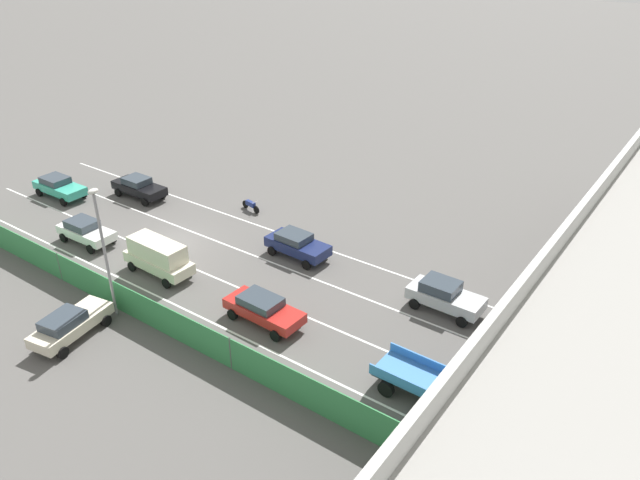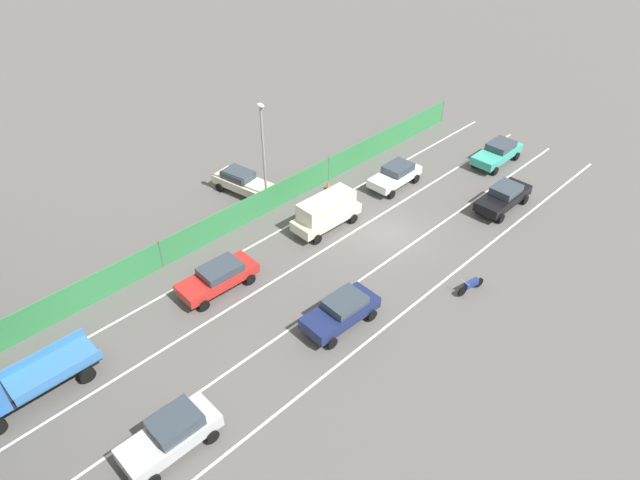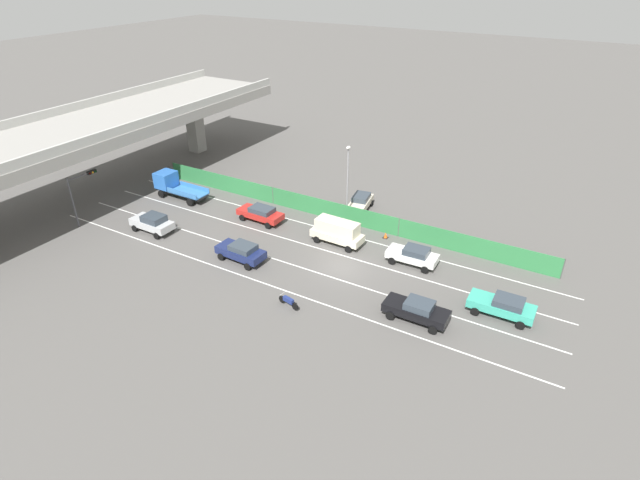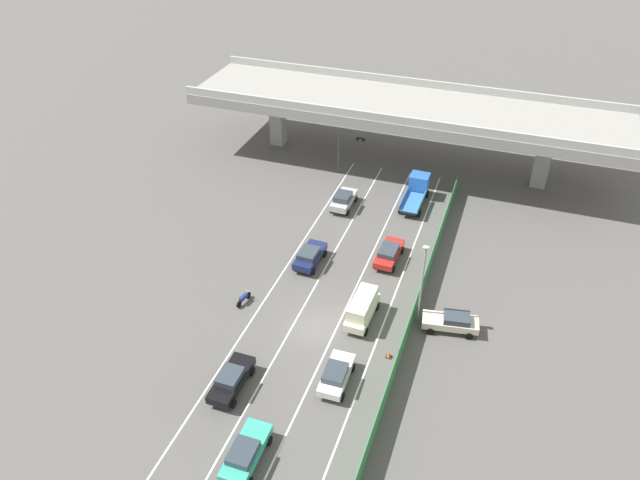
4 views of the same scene
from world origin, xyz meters
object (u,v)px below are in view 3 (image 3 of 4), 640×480
object	(u,v)px
car_sedan_white	(413,255)
traffic_light	(81,188)
car_sedan_black	(417,310)
flatbed_truck_blue	(173,185)
car_sedan_red	(261,213)
motorcycle	(288,301)
traffic_cone	(386,235)
car_van_cream	(337,231)
car_sedan_silver	(152,222)
street_lamp	(348,177)
parked_sedan_cream	(360,202)
car_sedan_navy	(241,251)
car_taxi_teal	(503,306)

from	to	relation	value
car_sedan_white	traffic_light	distance (m)	31.69
car_sedan_black	flatbed_truck_blue	xyz separation A→B (m)	(7.14, 30.49, 0.42)
car_sedan_red	motorcycle	world-z (taller)	car_sedan_red
traffic_cone	car_sedan_white	bearing A→B (deg)	-128.56
car_van_cream	car_sedan_silver	world-z (taller)	car_van_cream
car_sedan_black	flatbed_truck_blue	world-z (taller)	flatbed_truck_blue
car_van_cream	traffic_light	size ratio (longest dim) A/B	0.96
car_sedan_silver	traffic_cone	world-z (taller)	car_sedan_silver
car_sedan_silver	street_lamp	world-z (taller)	street_lamp
car_sedan_red	parked_sedan_cream	distance (m)	10.20
flatbed_truck_blue	parked_sedan_cream	distance (m)	20.27
car_van_cream	car_sedan_white	world-z (taller)	car_van_cream
car_sedan_navy	car_sedan_silver	world-z (taller)	car_sedan_silver
car_van_cream	traffic_cone	size ratio (longest dim) A/B	8.33
car_sedan_white	car_sedan_silver	bearing A→B (deg)	106.45
car_sedan_navy	flatbed_truck_blue	world-z (taller)	flatbed_truck_blue
car_sedan_navy	street_lamp	bearing A→B (deg)	-21.28
parked_sedan_cream	traffic_cone	bearing A→B (deg)	-130.72
car_van_cream	car_sedan_white	size ratio (longest dim) A/B	1.13
car_sedan_black	traffic_cone	distance (m)	12.17
car_van_cream	car_taxi_teal	bearing A→B (deg)	-102.00
car_taxi_teal	traffic_light	world-z (taller)	traffic_light
traffic_cone	car_sedan_black	bearing A→B (deg)	-145.97
car_taxi_teal	parked_sedan_cream	world-z (taller)	car_taxi_teal
car_sedan_white	traffic_light	size ratio (longest dim) A/B	0.86
car_sedan_red	traffic_cone	distance (m)	12.39
car_van_cream	traffic_light	bearing A→B (deg)	110.36
car_sedan_silver	car_sedan_navy	bearing A→B (deg)	-89.74
car_taxi_teal	motorcycle	world-z (taller)	car_taxi_teal
flatbed_truck_blue	street_lamp	world-z (taller)	street_lamp
car_sedan_red	car_sedan_silver	size ratio (longest dim) A/B	1.10
car_sedan_black	car_sedan_white	xyz separation A→B (m)	(7.02, 2.98, -0.01)
car_van_cream	motorcycle	world-z (taller)	car_van_cream
car_sedan_red	street_lamp	xyz separation A→B (m)	(4.29, -7.25, 3.74)
car_sedan_silver	car_sedan_red	bearing A→B (deg)	-47.71
traffic_cone	car_sedan_silver	bearing A→B (deg)	116.98
car_taxi_teal	motorcycle	xyz separation A→B (m)	(-6.88, 14.00, -0.44)
parked_sedan_cream	traffic_light	xyz separation A→B (m)	(-15.76, 21.89, 2.70)
car_sedan_silver	parked_sedan_cream	bearing A→B (deg)	-46.90
car_sedan_silver	traffic_light	xyz separation A→B (m)	(-1.82, 6.99, 2.63)
traffic_light	car_van_cream	bearing A→B (deg)	-69.64
car_taxi_teal	traffic_light	distance (m)	38.98
car_taxi_teal	traffic_cone	distance (m)	13.63
car_van_cream	flatbed_truck_blue	bearing A→B (deg)	89.29
car_sedan_black	flatbed_truck_blue	size ratio (longest dim) A/B	0.77
car_sedan_white	parked_sedan_cream	size ratio (longest dim) A/B	0.91
car_van_cream	car_sedan_white	distance (m)	7.24
car_sedan_red	car_van_cream	bearing A→B (deg)	-90.69
car_sedan_navy	car_sedan_black	bearing A→B (deg)	-90.63
parked_sedan_cream	street_lamp	xyz separation A→B (m)	(-2.78, 0.10, 3.73)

